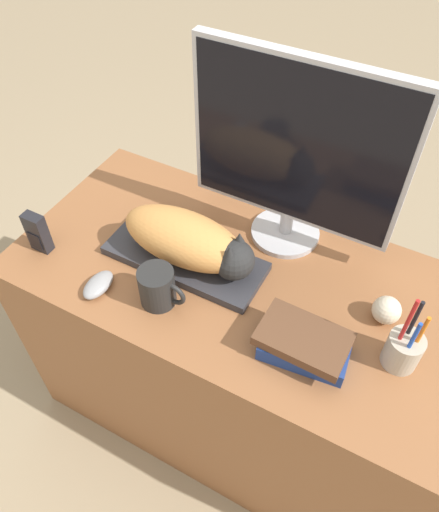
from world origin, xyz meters
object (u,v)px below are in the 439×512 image
Objects in this scene: baseball at (387,310)px; book_stack at (304,344)px; cat at (191,241)px; monitor at (296,152)px; computer_mouse at (98,285)px; phone at (38,233)px; coffee_mug at (158,287)px; keyboard at (185,258)px; pen_cup at (403,349)px.

book_stack is at bearing -127.04° from baseball.
monitor reaches higher than cat.
monitor is (0.18, 0.22, 0.20)m from cat.
baseball is at bearing 7.85° from cat.
cat reaches higher than book_stack.
cat is at bearing -128.60° from monitor.
book_stack reaches higher than computer_mouse.
phone is at bearing -177.72° from book_stack.
baseball is 0.23m from book_stack.
book_stack is at bearing 4.54° from coffee_mug.
phone is 0.76m from book_stack.
keyboard is at bearing 163.50° from book_stack.
pen_cup reaches higher than coffee_mug.
baseball reaches higher than keyboard.
phone is at bearing 169.44° from computer_mouse.
phone is 0.56× the size of book_stack.
computer_mouse is 0.23m from phone.
pen_cup is (0.57, -0.03, -0.04)m from cat.
cat is 0.39m from book_stack.
book_stack is (0.19, -0.33, -0.25)m from monitor.
cat is 0.26m from computer_mouse.
pen_cup is at bearing 11.07° from coffee_mug.
keyboard is 4.31× the size of computer_mouse.
keyboard is 0.59m from pen_cup.
phone reaches higher than keyboard.
computer_mouse is at bearing -164.92° from coffee_mug.
keyboard is 3.44× the size of coffee_mug.
monitor reaches higher than keyboard.
baseball is (0.33, -0.15, -0.25)m from monitor.
computer_mouse is at bearing -168.05° from pen_cup.
monitor reaches higher than baseball.
cat is (0.02, 0.00, 0.08)m from keyboard.
monitor reaches higher than book_stack.
keyboard is at bearing -131.96° from monitor.
phone reaches higher than coffee_mug.
keyboard is 0.40m from phone.
pen_cup reaches higher than computer_mouse.
baseball is (0.67, 0.26, 0.02)m from computer_mouse.
keyboard is 0.40m from monitor.
computer_mouse is 0.72m from baseball.
phone reaches higher than computer_mouse.
monitor is 0.60m from computer_mouse.
coffee_mug is at bearing -94.14° from cat.
cat is 2.95× the size of coffee_mug.
pen_cup reaches higher than keyboard.
coffee_mug is 0.56× the size of pen_cup.
keyboard is at bearing 51.87° from computer_mouse.
coffee_mug is 0.38m from book_stack.
cat is 0.57m from pen_cup.
cat reaches higher than coffee_mug.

